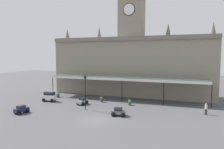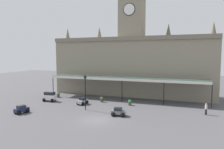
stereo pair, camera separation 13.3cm
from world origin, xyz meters
TOP-DOWN VIEW (x-y plane):
  - ground_plane at (0.00, 0.00)m, footprint 140.00×140.00m
  - station_building at (0.00, 18.82)m, footprint 33.29×7.19m
  - entrance_canopy at (0.00, 13.00)m, footprint 30.23×3.26m
  - car_grey_sedan at (2.19, 2.74)m, footprint 2.14×1.67m
  - car_silver_sedan at (-5.76, 7.11)m, footprint 1.64×2.12m
  - car_navy_sedan at (-11.71, -0.75)m, footprint 1.84×2.21m
  - car_white_van at (-12.64, 7.17)m, footprint 2.49×1.76m
  - pedestrian_near_entrance at (13.87, 7.48)m, footprint 0.34×0.36m
  - victorian_lamppost at (-3.66, 4.07)m, footprint 0.30×0.30m
  - traffic_cone at (-14.02, 2.19)m, footprint 0.40×0.40m
  - planter_by_canopy at (-13.10, 10.69)m, footprint 0.60×0.60m
  - planter_near_kerb at (-3.29, 9.89)m, footprint 0.60×0.60m
  - planter_forecourt_centre at (2.16, 9.20)m, footprint 0.60×0.60m

SIDE VIEW (x-z plane):
  - ground_plane at x=0.00m, z-range 0.00..0.00m
  - traffic_cone at x=-14.02m, z-range 0.00..0.56m
  - planter_by_canopy at x=-13.10m, z-range 0.01..0.97m
  - planter_near_kerb at x=-3.29m, z-range 0.01..0.97m
  - planter_forecourt_centre at x=2.16m, z-range 0.01..0.97m
  - car_grey_sedan at x=2.19m, z-range -0.09..1.10m
  - car_silver_sedan at x=-5.76m, z-range -0.09..1.10m
  - car_navy_sedan at x=-11.71m, z-range -0.09..1.10m
  - car_white_van at x=-12.64m, z-range -0.08..1.69m
  - pedestrian_near_entrance at x=13.87m, z-range 0.07..1.74m
  - victorian_lamppost at x=-3.66m, z-range 0.63..6.13m
  - entrance_canopy at x=0.00m, z-range 2.02..6.36m
  - station_building at x=0.00m, z-range -3.96..17.93m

